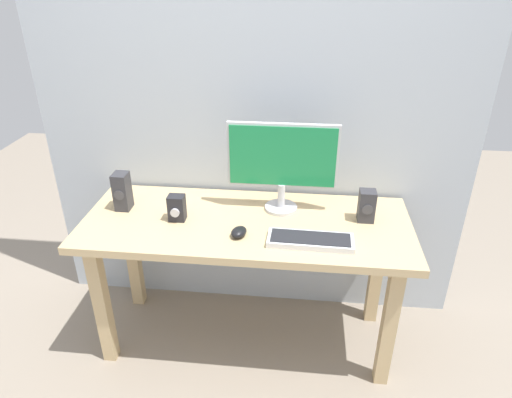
{
  "coord_description": "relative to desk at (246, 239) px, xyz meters",
  "views": [
    {
      "loc": [
        0.25,
        -1.85,
        1.84
      ],
      "look_at": [
        0.05,
        0.0,
        0.85
      ],
      "focal_mm": 32.0,
      "sensor_mm": 36.0,
      "label": 1
    }
  ],
  "objects": [
    {
      "name": "wall_back",
      "position": [
        0.0,
        0.36,
        0.87
      ],
      "size": [
        2.25,
        0.04,
        3.0
      ],
      "primitive_type": "cube",
      "color": "#B2BCC6",
      "rests_on": "ground_plane"
    },
    {
      "name": "keyboard_primary",
      "position": [
        0.3,
        -0.16,
        0.12
      ],
      "size": [
        0.38,
        0.14,
        0.03
      ],
      "color": "silver",
      "rests_on": "desk"
    },
    {
      "name": "speaker_right",
      "position": [
        0.56,
        0.07,
        0.18
      ],
      "size": [
        0.08,
        0.08,
        0.15
      ],
      "color": "#333338",
      "rests_on": "desk"
    },
    {
      "name": "ground_plane",
      "position": [
        0.0,
        0.0,
        -0.63
      ],
      "size": [
        6.0,
        6.0,
        0.0
      ],
      "primitive_type": "plane",
      "color": "gray"
    },
    {
      "name": "desk",
      "position": [
        0.0,
        0.0,
        0.0
      ],
      "size": [
        1.56,
        0.63,
        0.73
      ],
      "color": "tan",
      "rests_on": "ground_plane"
    },
    {
      "name": "mouse",
      "position": [
        -0.02,
        -0.14,
        0.12
      ],
      "size": [
        0.09,
        0.11,
        0.04
      ],
      "primitive_type": "ellipsoid",
      "rotation": [
        0.0,
        0.0,
        -0.29
      ],
      "color": "black",
      "rests_on": "desk"
    },
    {
      "name": "audio_controller",
      "position": [
        -0.33,
        -0.02,
        0.17
      ],
      "size": [
        0.08,
        0.07,
        0.13
      ],
      "color": "#232328",
      "rests_on": "desk"
    },
    {
      "name": "speaker_left",
      "position": [
        -0.62,
        0.06,
        0.2
      ],
      "size": [
        0.07,
        0.09,
        0.19
      ],
      "color": "#333338",
      "rests_on": "desk"
    },
    {
      "name": "monitor",
      "position": [
        0.16,
        0.14,
        0.36
      ],
      "size": [
        0.53,
        0.16,
        0.44
      ],
      "color": "silver",
      "rests_on": "desk"
    }
  ]
}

